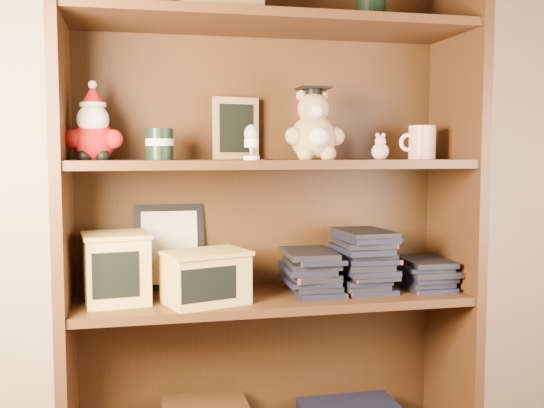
# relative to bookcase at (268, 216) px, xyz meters

# --- Properties ---
(bookcase) EXTENTS (1.20, 0.35, 1.60)m
(bookcase) POSITION_rel_bookcase_xyz_m (0.00, 0.00, 0.00)
(bookcase) COLOR #432613
(bookcase) RESTS_ON ground
(shelf_lower) EXTENTS (1.14, 0.33, 0.02)m
(shelf_lower) POSITION_rel_bookcase_xyz_m (0.00, -0.05, -0.24)
(shelf_lower) COLOR #432613
(shelf_lower) RESTS_ON ground
(shelf_upper) EXTENTS (1.14, 0.33, 0.02)m
(shelf_upper) POSITION_rel_bookcase_xyz_m (0.00, -0.05, 0.16)
(shelf_upper) COLOR #432613
(shelf_upper) RESTS_ON ground
(santa_plush) EXTENTS (0.16, 0.11, 0.22)m
(santa_plush) POSITION_rel_bookcase_xyz_m (-0.50, -0.06, 0.25)
(santa_plush) COLOR #A50F0F
(santa_plush) RESTS_ON shelf_upper
(teachers_tin) EXTENTS (0.08, 0.08, 0.09)m
(teachers_tin) POSITION_rel_bookcase_xyz_m (-0.32, -0.05, 0.22)
(teachers_tin) COLOR black
(teachers_tin) RESTS_ON shelf_upper
(chalkboard_plaque) EXTENTS (0.15, 0.10, 0.19)m
(chalkboard_plaque) POSITION_rel_bookcase_xyz_m (-0.08, 0.06, 0.26)
(chalkboard_plaque) COLOR #9E7547
(chalkboard_plaque) RESTS_ON shelf_upper
(egg_cup) EXTENTS (0.05, 0.05, 0.10)m
(egg_cup) POSITION_rel_bookcase_xyz_m (-0.07, -0.13, 0.22)
(egg_cup) COLOR white
(egg_cup) RESTS_ON shelf_upper
(grad_teddy_bear) EXTENTS (0.18, 0.15, 0.22)m
(grad_teddy_bear) POSITION_rel_bookcase_xyz_m (0.13, -0.06, 0.25)
(grad_teddy_bear) COLOR tan
(grad_teddy_bear) RESTS_ON shelf_upper
(pink_figurine) EXTENTS (0.05, 0.05, 0.08)m
(pink_figurine) POSITION_rel_bookcase_xyz_m (0.34, -0.05, 0.20)
(pink_figurine) COLOR beige
(pink_figurine) RESTS_ON shelf_upper
(teacher_mug) EXTENTS (0.12, 0.08, 0.10)m
(teacher_mug) POSITION_rel_bookcase_xyz_m (0.47, -0.05, 0.22)
(teacher_mug) COLOR silver
(teacher_mug) RESTS_ON shelf_upper
(certificate_frame) EXTENTS (0.21, 0.05, 0.26)m
(certificate_frame) POSITION_rel_bookcase_xyz_m (-0.29, 0.09, -0.10)
(certificate_frame) COLOR black
(certificate_frame) RESTS_ON shelf_lower
(treats_box) EXTENTS (0.20, 0.20, 0.20)m
(treats_box) POSITION_rel_bookcase_xyz_m (-0.44, -0.05, -0.13)
(treats_box) COLOR tan
(treats_box) RESTS_ON shelf_lower
(pencils_box) EXTENTS (0.26, 0.22, 0.15)m
(pencils_box) POSITION_rel_bookcase_xyz_m (-0.20, -0.12, -0.15)
(pencils_box) COLOR tan
(pencils_box) RESTS_ON shelf_lower
(book_stack_left) EXTENTS (0.14, 0.20, 0.13)m
(book_stack_left) POSITION_rel_bookcase_xyz_m (0.12, -0.05, -0.16)
(book_stack_left) COLOR black
(book_stack_left) RESTS_ON shelf_lower
(book_stack_mid) EXTENTS (0.14, 0.20, 0.19)m
(book_stack_mid) POSITION_rel_bookcase_xyz_m (0.28, -0.05, -0.13)
(book_stack_mid) COLOR black
(book_stack_mid) RESTS_ON shelf_lower
(book_stack_right) EXTENTS (0.14, 0.20, 0.10)m
(book_stack_right) POSITION_rel_bookcase_xyz_m (0.49, -0.05, -0.18)
(book_stack_right) COLOR black
(book_stack_right) RESTS_ON shelf_lower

